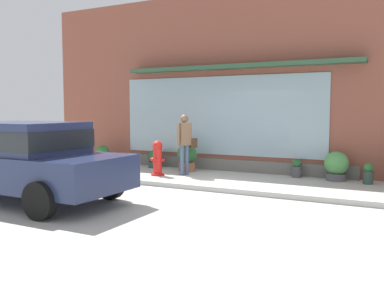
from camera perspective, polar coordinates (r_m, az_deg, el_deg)
The scene contains 12 objects.
ground_plane at distance 10.15m, azimuth -0.01°, elevation -5.93°, with size 60.00×60.00×0.00m, color #B2AFA8.
curb_strip at distance 9.97m, azimuth -0.54°, elevation -5.78°, with size 14.00×0.24×0.12m, color #B2B2AD.
storefront at distance 12.92m, azimuth 6.48°, elevation 8.25°, with size 14.00×0.81×5.47m.
fire_hydrant at distance 11.94m, azimuth -4.73°, elevation -1.89°, with size 0.43×0.40×1.00m.
pedestrian_with_handbag at distance 11.95m, azimuth -0.96°, elevation 0.61°, with size 0.40×0.64×1.73m.
parked_car_navy at distance 9.12m, azimuth -21.57°, elevation -1.62°, with size 4.10×2.09×1.62m.
potted_plant_trailing_edge at distance 14.49m, azimuth -12.10°, elevation -1.52°, with size 0.48×0.48×0.67m.
potted_plant_near_hydrant at distance 11.93m, azimuth 14.11°, elevation -3.23°, with size 0.26×0.26×0.51m.
potted_plant_window_right at distance 11.45m, azimuth 22.91°, elevation -3.73°, with size 0.25×0.25×0.54m.
potted_plant_corner_tall at distance 13.58m, azimuth -5.04°, elevation -2.04°, with size 0.46×0.46×0.58m.
potted_plant_window_left at distance 12.75m, azimuth -0.69°, elevation -1.76°, with size 0.60×0.60×0.84m.
potted_plant_by_entrance at distance 11.69m, azimuth 19.09°, elevation -2.80°, with size 0.63×0.63×0.78m.
Camera 1 is at (4.55, -8.88, 1.87)m, focal length 39.10 mm.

